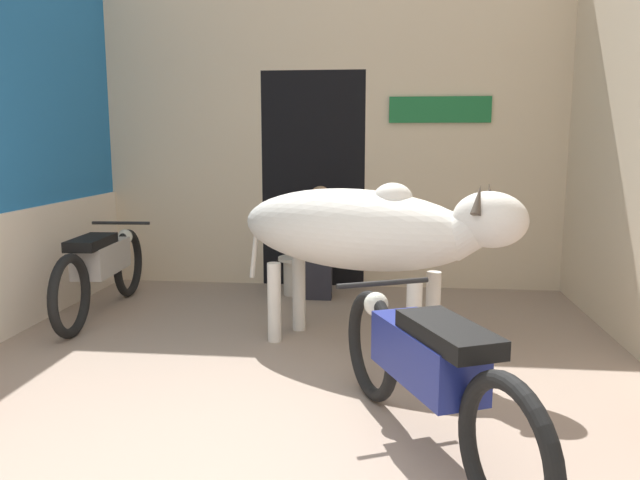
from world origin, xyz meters
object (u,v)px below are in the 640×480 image
(motorcycle_near, at_px, (426,368))
(shopkeeper_seated, at_px, (320,239))
(cow, at_px, (364,231))
(plastic_stool, at_px, (296,274))
(motorcycle_far, at_px, (102,266))

(motorcycle_near, distance_m, shopkeeper_seated, 3.31)
(cow, height_order, plastic_stool, cow)
(cow, relative_size, motorcycle_far, 1.10)
(cow, bearing_deg, motorcycle_near, -76.13)
(motorcycle_far, xyz_separation_m, plastic_stool, (1.67, 0.92, -0.24))
(motorcycle_near, relative_size, motorcycle_far, 0.95)
(motorcycle_near, bearing_deg, shopkeeper_seated, 105.57)
(plastic_stool, bearing_deg, cow, -65.41)
(cow, distance_m, shopkeeper_seated, 1.75)
(motorcycle_near, xyz_separation_m, shopkeeper_seated, (-0.89, 3.19, 0.15))
(motorcycle_near, distance_m, motorcycle_far, 3.64)
(motorcycle_far, bearing_deg, cow, -17.19)
(motorcycle_near, bearing_deg, motorcycle_far, 140.77)
(motorcycle_near, height_order, plastic_stool, motorcycle_near)
(motorcycle_far, height_order, shopkeeper_seated, shopkeeper_seated)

